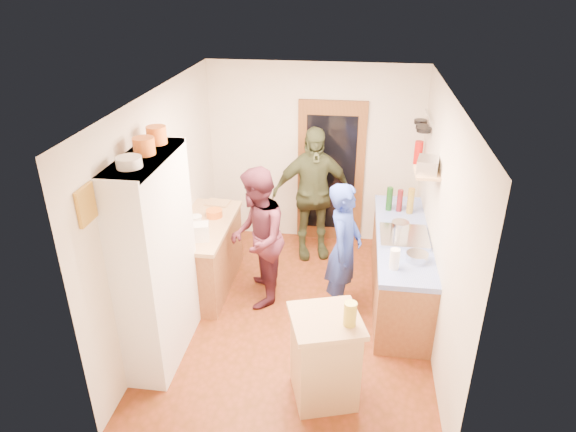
% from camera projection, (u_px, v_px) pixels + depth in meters
% --- Properties ---
extents(floor, '(3.00, 4.00, 0.02)m').
position_uv_depth(floor, '(296.00, 315.00, 6.11)').
color(floor, maroon).
rests_on(floor, ground).
extents(ceiling, '(3.00, 4.00, 0.02)m').
position_uv_depth(ceiling, '(298.00, 95.00, 4.96)').
color(ceiling, silver).
rests_on(ceiling, ground).
extents(wall_back, '(3.00, 0.02, 2.60)m').
position_uv_depth(wall_back, '(314.00, 155.00, 7.32)').
color(wall_back, beige).
rests_on(wall_back, ground).
extents(wall_front, '(3.00, 0.02, 2.60)m').
position_uv_depth(wall_front, '(264.00, 336.00, 3.75)').
color(wall_front, beige).
rests_on(wall_front, ground).
extents(wall_left, '(0.02, 4.00, 2.60)m').
position_uv_depth(wall_left, '(163.00, 208.00, 5.72)').
color(wall_left, beige).
rests_on(wall_left, ground).
extents(wall_right, '(0.02, 4.00, 2.60)m').
position_uv_depth(wall_right, '(441.00, 225.00, 5.35)').
color(wall_right, beige).
rests_on(wall_right, ground).
extents(door_frame, '(0.95, 0.06, 2.10)m').
position_uv_depth(door_frame, '(331.00, 173.00, 7.37)').
color(door_frame, brown).
rests_on(door_frame, ground).
extents(door_glass, '(0.70, 0.02, 1.70)m').
position_uv_depth(door_glass, '(330.00, 174.00, 7.33)').
color(door_glass, black).
rests_on(door_glass, door_frame).
extents(hutch_body, '(0.40, 1.20, 2.20)m').
position_uv_depth(hutch_body, '(157.00, 262.00, 5.07)').
color(hutch_body, silver).
rests_on(hutch_body, ground).
extents(hutch_top_shelf, '(0.40, 1.14, 0.04)m').
position_uv_depth(hutch_top_shelf, '(143.00, 158.00, 4.59)').
color(hutch_top_shelf, silver).
rests_on(hutch_top_shelf, hutch_body).
extents(plate_stack, '(0.22, 0.22, 0.09)m').
position_uv_depth(plate_stack, '(129.00, 162.00, 4.31)').
color(plate_stack, white).
rests_on(plate_stack, hutch_top_shelf).
extents(orange_pot_a, '(0.19, 0.19, 0.16)m').
position_uv_depth(orange_pot_a, '(144.00, 146.00, 4.60)').
color(orange_pot_a, orange).
rests_on(orange_pot_a, hutch_top_shelf).
extents(orange_pot_b, '(0.19, 0.19, 0.17)m').
position_uv_depth(orange_pot_b, '(157.00, 135.00, 4.87)').
color(orange_pot_b, orange).
rests_on(orange_pot_b, hutch_top_shelf).
extents(left_counter_base, '(0.60, 1.40, 0.85)m').
position_uv_depth(left_counter_base, '(206.00, 257.00, 6.47)').
color(left_counter_base, '#926036').
rests_on(left_counter_base, ground).
extents(left_counter_top, '(0.64, 1.44, 0.05)m').
position_uv_depth(left_counter_top, '(204.00, 225.00, 6.27)').
color(left_counter_top, tan).
rests_on(left_counter_top, left_counter_base).
extents(toaster, '(0.30, 0.24, 0.20)m').
position_uv_depth(toaster, '(197.00, 232.00, 5.85)').
color(toaster, white).
rests_on(toaster, left_counter_top).
extents(kettle, '(0.17, 0.17, 0.16)m').
position_uv_depth(kettle, '(196.00, 222.00, 6.11)').
color(kettle, white).
rests_on(kettle, left_counter_top).
extents(orange_bowl, '(0.22, 0.22, 0.09)m').
position_uv_depth(orange_bowl, '(214.00, 213.00, 6.41)').
color(orange_bowl, orange).
rests_on(orange_bowl, left_counter_top).
extents(chopping_board, '(0.32, 0.25, 0.02)m').
position_uv_depth(chopping_board, '(218.00, 203.00, 6.77)').
color(chopping_board, tan).
rests_on(chopping_board, left_counter_top).
extents(right_counter_base, '(0.60, 2.20, 0.84)m').
position_uv_depth(right_counter_base, '(400.00, 269.00, 6.22)').
color(right_counter_base, '#926036').
rests_on(right_counter_base, ground).
extents(right_counter_top, '(0.62, 2.22, 0.06)m').
position_uv_depth(right_counter_top, '(403.00, 237.00, 6.02)').
color(right_counter_top, '#0A31BE').
rests_on(right_counter_top, right_counter_base).
extents(hob, '(0.55, 0.58, 0.04)m').
position_uv_depth(hob, '(404.00, 236.00, 5.92)').
color(hob, silver).
rests_on(hob, right_counter_top).
extents(pot_on_hob, '(0.20, 0.20, 0.13)m').
position_uv_depth(pot_on_hob, '(400.00, 227.00, 5.94)').
color(pot_on_hob, silver).
rests_on(pot_on_hob, hob).
extents(bottle_a, '(0.10, 0.10, 0.31)m').
position_uv_depth(bottle_a, '(389.00, 199.00, 6.54)').
color(bottle_a, '#143F14').
rests_on(bottle_a, right_counter_top).
extents(bottle_b, '(0.08, 0.08, 0.29)m').
position_uv_depth(bottle_b, '(400.00, 201.00, 6.51)').
color(bottle_b, '#591419').
rests_on(bottle_b, right_counter_top).
extents(bottle_c, '(0.11, 0.11, 0.34)m').
position_uv_depth(bottle_c, '(411.00, 201.00, 6.45)').
color(bottle_c, olive).
rests_on(bottle_c, right_counter_top).
extents(paper_towel, '(0.12, 0.12, 0.22)m').
position_uv_depth(paper_towel, '(395.00, 259.00, 5.28)').
color(paper_towel, white).
rests_on(paper_towel, right_counter_top).
extents(mixing_bowl, '(0.26, 0.26, 0.09)m').
position_uv_depth(mixing_bowl, '(417.00, 257.00, 5.45)').
color(mixing_bowl, silver).
rests_on(mixing_bowl, right_counter_top).
extents(island_base, '(0.69, 0.69, 0.86)m').
position_uv_depth(island_base, '(324.00, 360.00, 4.77)').
color(island_base, tan).
rests_on(island_base, ground).
extents(island_top, '(0.78, 0.78, 0.05)m').
position_uv_depth(island_top, '(326.00, 320.00, 4.57)').
color(island_top, tan).
rests_on(island_top, island_base).
extents(cutting_board, '(0.42, 0.37, 0.02)m').
position_uv_depth(cutting_board, '(319.00, 317.00, 4.61)').
color(cutting_board, white).
rests_on(cutting_board, island_top).
extents(oil_jar, '(0.14, 0.14, 0.23)m').
position_uv_depth(oil_jar, '(350.00, 314.00, 4.43)').
color(oil_jar, '#AD9E2D').
rests_on(oil_jar, island_top).
extents(pan_rail, '(0.02, 0.65, 0.02)m').
position_uv_depth(pan_rail, '(429.00, 116.00, 6.38)').
color(pan_rail, silver).
rests_on(pan_rail, wall_right).
extents(pan_hang_a, '(0.18, 0.18, 0.05)m').
position_uv_depth(pan_hang_a, '(424.00, 130.00, 6.29)').
color(pan_hang_a, black).
rests_on(pan_hang_a, pan_rail).
extents(pan_hang_b, '(0.16, 0.16, 0.05)m').
position_uv_depth(pan_hang_b, '(422.00, 127.00, 6.48)').
color(pan_hang_b, black).
rests_on(pan_hang_b, pan_rail).
extents(pan_hang_c, '(0.17, 0.17, 0.05)m').
position_uv_depth(pan_hang_c, '(421.00, 122.00, 6.65)').
color(pan_hang_c, black).
rests_on(pan_hang_c, pan_rail).
extents(wall_shelf, '(0.26, 0.42, 0.03)m').
position_uv_depth(wall_shelf, '(427.00, 173.00, 5.59)').
color(wall_shelf, tan).
rests_on(wall_shelf, wall_right).
extents(radio, '(0.27, 0.34, 0.15)m').
position_uv_depth(radio, '(428.00, 165.00, 5.55)').
color(radio, silver).
rests_on(radio, wall_shelf).
extents(ext_bracket, '(0.06, 0.10, 0.04)m').
position_uv_depth(ext_bracket, '(422.00, 157.00, 6.80)').
color(ext_bracket, black).
rests_on(ext_bracket, wall_right).
extents(fire_extinguisher, '(0.11, 0.11, 0.32)m').
position_uv_depth(fire_extinguisher, '(418.00, 153.00, 6.79)').
color(fire_extinguisher, red).
rests_on(fire_extinguisher, wall_right).
extents(picture_frame, '(0.03, 0.25, 0.30)m').
position_uv_depth(picture_frame, '(86.00, 205.00, 4.01)').
color(picture_frame, gold).
rests_on(picture_frame, wall_left).
extents(person_hob, '(0.52, 0.67, 1.62)m').
position_uv_depth(person_hob, '(346.00, 251.00, 5.83)').
color(person_hob, '#253B9B').
rests_on(person_hob, ground).
extents(person_left, '(0.75, 0.91, 1.72)m').
position_uv_depth(person_left, '(260.00, 236.00, 6.04)').
color(person_left, '#471C28').
rests_on(person_left, ground).
extents(person_back, '(1.18, 0.74, 1.88)m').
position_uv_depth(person_back, '(313.00, 194.00, 6.98)').
color(person_back, '#31371F').
rests_on(person_back, ground).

